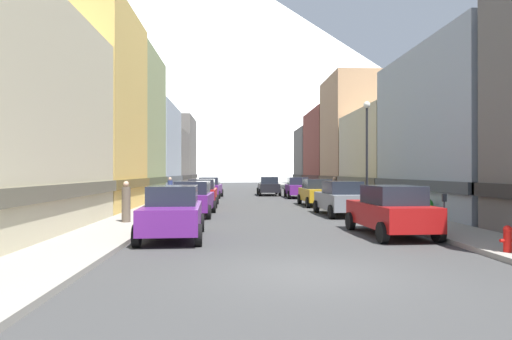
{
  "coord_description": "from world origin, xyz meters",
  "views": [
    {
      "loc": [
        -1.74,
        -9.76,
        2.26
      ],
      "look_at": [
        0.52,
        34.84,
        2.44
      ],
      "focal_mm": 31.07,
      "sensor_mm": 36.0,
      "label": 1
    }
  ],
  "objects_px": {
    "parking_meter_near": "(444,207)",
    "car_right_1": "(341,198)",
    "car_right_3": "(298,187)",
    "car_left_0": "(173,212)",
    "fire_hydrant_near": "(508,238)",
    "car_right_2": "(317,192)",
    "pedestrian_1": "(170,190)",
    "car_right_0": "(391,210)",
    "streetlamp_right": "(367,139)",
    "car_left_3": "(210,187)",
    "car_left_1": "(193,198)",
    "car_left_2": "(202,193)",
    "car_driving_0": "(269,186)",
    "pedestrian_0": "(334,188)",
    "potted_plant_0": "(426,207)",
    "pedestrian_2": "(126,203)"
  },
  "relations": [
    {
      "from": "parking_meter_near",
      "to": "car_right_1",
      "type": "bearing_deg",
      "value": 105.14
    },
    {
      "from": "car_right_3",
      "to": "parking_meter_near",
      "type": "distance_m",
      "value": 22.77
    },
    {
      "from": "car_left_0",
      "to": "fire_hydrant_near",
      "type": "bearing_deg",
      "value": -22.79
    },
    {
      "from": "car_right_2",
      "to": "pedestrian_1",
      "type": "height_order",
      "value": "pedestrian_1"
    },
    {
      "from": "car_right_3",
      "to": "car_left_0",
      "type": "bearing_deg",
      "value": -108.37
    },
    {
      "from": "car_right_0",
      "to": "streetlamp_right",
      "type": "xyz_separation_m",
      "value": [
        1.55,
        7.85,
        3.09
      ]
    },
    {
      "from": "streetlamp_right",
      "to": "car_left_3",
      "type": "bearing_deg",
      "value": 120.71
    },
    {
      "from": "parking_meter_near",
      "to": "streetlamp_right",
      "type": "distance_m",
      "value": 8.39
    },
    {
      "from": "fire_hydrant_near",
      "to": "streetlamp_right",
      "type": "height_order",
      "value": "streetlamp_right"
    },
    {
      "from": "car_left_1",
      "to": "car_left_2",
      "type": "distance_m",
      "value": 6.41
    },
    {
      "from": "car_right_2",
      "to": "car_left_1",
      "type": "bearing_deg",
      "value": -139.76
    },
    {
      "from": "car_left_2",
      "to": "parking_meter_near",
      "type": "bearing_deg",
      "value": -55.21
    },
    {
      "from": "car_right_1",
      "to": "car_right_2",
      "type": "xyz_separation_m",
      "value": [
        -0.0,
        6.57,
        0.0
      ]
    },
    {
      "from": "car_right_3",
      "to": "car_driving_0",
      "type": "bearing_deg",
      "value": 117.88
    },
    {
      "from": "car_right_1",
      "to": "car_right_3",
      "type": "bearing_deg",
      "value": 90.0
    },
    {
      "from": "fire_hydrant_near",
      "to": "streetlamp_right",
      "type": "distance_m",
      "value": 12.43
    },
    {
      "from": "fire_hydrant_near",
      "to": "pedestrian_0",
      "type": "height_order",
      "value": "pedestrian_0"
    },
    {
      "from": "car_left_2",
      "to": "car_driving_0",
      "type": "relative_size",
      "value": 1.0
    },
    {
      "from": "parking_meter_near",
      "to": "car_right_2",
      "type": "bearing_deg",
      "value": 98.06
    },
    {
      "from": "car_right_1",
      "to": "potted_plant_0",
      "type": "distance_m",
      "value": 4.32
    },
    {
      "from": "pedestrian_2",
      "to": "potted_plant_0",
      "type": "bearing_deg",
      "value": 3.7
    },
    {
      "from": "car_right_3",
      "to": "fire_hydrant_near",
      "type": "distance_m",
      "value": 26.84
    },
    {
      "from": "car_left_1",
      "to": "pedestrian_1",
      "type": "xyz_separation_m",
      "value": [
        -2.45,
        8.97,
        0.05
      ]
    },
    {
      "from": "car_left_3",
      "to": "potted_plant_0",
      "type": "relative_size",
      "value": 4.87
    },
    {
      "from": "car_left_0",
      "to": "pedestrian_2",
      "type": "relative_size",
      "value": 2.61
    },
    {
      "from": "car_left_2",
      "to": "car_right_0",
      "type": "xyz_separation_m",
      "value": [
        7.6,
        -13.77,
        0.0
      ]
    },
    {
      "from": "potted_plant_0",
      "to": "car_left_0",
      "type": "bearing_deg",
      "value": -157.28
    },
    {
      "from": "car_left_0",
      "to": "fire_hydrant_near",
      "type": "relative_size",
      "value": 6.37
    },
    {
      "from": "pedestrian_2",
      "to": "pedestrian_0",
      "type": "bearing_deg",
      "value": 52.03
    },
    {
      "from": "car_driving_0",
      "to": "potted_plant_0",
      "type": "relative_size",
      "value": 4.78
    },
    {
      "from": "car_left_0",
      "to": "car_right_0",
      "type": "xyz_separation_m",
      "value": [
        7.61,
        0.2,
        0.0
      ]
    },
    {
      "from": "pedestrian_1",
      "to": "streetlamp_right",
      "type": "relative_size",
      "value": 0.29
    },
    {
      "from": "car_left_3",
      "to": "car_right_3",
      "type": "xyz_separation_m",
      "value": [
        7.6,
        -0.56,
        0.0
      ]
    },
    {
      "from": "fire_hydrant_near",
      "to": "parking_meter_near",
      "type": "xyz_separation_m",
      "value": [
        0.3,
        4.11,
        0.49
      ]
    },
    {
      "from": "car_left_1",
      "to": "car_left_3",
      "type": "distance_m",
      "value": 15.9
    },
    {
      "from": "car_right_0",
      "to": "car_right_3",
      "type": "distance_m",
      "value": 22.7
    },
    {
      "from": "parking_meter_near",
      "to": "car_right_3",
      "type": "bearing_deg",
      "value": 94.91
    },
    {
      "from": "pedestrian_0",
      "to": "car_left_2",
      "type": "bearing_deg",
      "value": -150.38
    },
    {
      "from": "pedestrian_1",
      "to": "car_right_1",
      "type": "bearing_deg",
      "value": -42.17
    },
    {
      "from": "car_right_1",
      "to": "fire_hydrant_near",
      "type": "relative_size",
      "value": 6.33
    },
    {
      "from": "car_right_2",
      "to": "car_left_2",
      "type": "bearing_deg",
      "value": -179.84
    },
    {
      "from": "car_driving_0",
      "to": "streetlamp_right",
      "type": "distance_m",
      "value": 19.62
    },
    {
      "from": "pedestrian_2",
      "to": "car_right_0",
      "type": "bearing_deg",
      "value": -19.01
    },
    {
      "from": "car_left_0",
      "to": "car_right_1",
      "type": "xyz_separation_m",
      "value": [
        7.6,
        7.42,
        0.0
      ]
    },
    {
      "from": "car_left_1",
      "to": "fire_hydrant_near",
      "type": "bearing_deg",
      "value": -51.04
    },
    {
      "from": "car_right_1",
      "to": "pedestrian_2",
      "type": "height_order",
      "value": "pedestrian_2"
    },
    {
      "from": "car_left_1",
      "to": "parking_meter_near",
      "type": "xyz_separation_m",
      "value": [
        9.55,
        -7.34,
        0.11
      ]
    },
    {
      "from": "car_right_1",
      "to": "streetlamp_right",
      "type": "relative_size",
      "value": 0.76
    },
    {
      "from": "parking_meter_near",
      "to": "pedestrian_1",
      "type": "bearing_deg",
      "value": 126.36
    },
    {
      "from": "car_right_1",
      "to": "pedestrian_2",
      "type": "distance_m",
      "value": 10.73
    }
  ]
}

